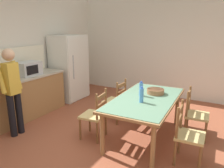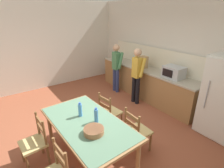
# 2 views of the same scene
# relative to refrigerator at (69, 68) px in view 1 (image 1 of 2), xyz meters

# --- Properties ---
(ground_plane) EXTENTS (8.32, 8.32, 0.00)m
(ground_plane) POSITION_rel_refrigerator_xyz_m (-1.70, -2.19, -0.87)
(ground_plane) COLOR brown
(wall_right) EXTENTS (0.12, 5.20, 2.90)m
(wall_right) POSITION_rel_refrigerator_xyz_m (1.56, -2.19, 0.58)
(wall_right) COLOR silver
(wall_right) RESTS_ON ground
(refrigerator) EXTENTS (0.89, 0.73, 1.75)m
(refrigerator) POSITION_rel_refrigerator_xyz_m (0.00, 0.00, 0.00)
(refrigerator) COLOR silver
(refrigerator) RESTS_ON ground
(microwave) EXTENTS (0.50, 0.39, 0.30)m
(microwave) POSITION_rel_refrigerator_xyz_m (-1.35, 0.02, 0.20)
(microwave) COLOR #B2B7BC
(microwave) RESTS_ON kitchen_counter
(dining_table) EXTENTS (1.94, 1.08, 0.76)m
(dining_table) POSITION_rel_refrigerator_xyz_m (-1.11, -2.65, -0.19)
(dining_table) COLOR olive
(dining_table) RESTS_ON ground
(bottle_near_centre) EXTENTS (0.07, 0.07, 0.27)m
(bottle_near_centre) POSITION_rel_refrigerator_xyz_m (-1.35, -2.66, 0.01)
(bottle_near_centre) COLOR #4C8ED6
(bottle_near_centre) RESTS_ON dining_table
(bottle_off_centre) EXTENTS (0.07, 0.07, 0.27)m
(bottle_off_centre) POSITION_rel_refrigerator_xyz_m (-1.02, -2.52, 0.01)
(bottle_off_centre) COLOR #4C8ED6
(bottle_off_centre) RESTS_ON dining_table
(serving_bowl) EXTENTS (0.32, 0.32, 0.09)m
(serving_bowl) POSITION_rel_refrigerator_xyz_m (-0.77, -2.71, -0.06)
(serving_bowl) COLOR #9E6642
(serving_bowl) RESTS_ON dining_table
(chair_side_near_left) EXTENTS (0.44, 0.42, 0.91)m
(chair_side_near_left) POSITION_rel_refrigerator_xyz_m (-1.51, -3.46, -0.43)
(chair_side_near_left) COLOR brown
(chair_side_near_left) RESTS_ON ground
(chair_side_far_left) EXTENTS (0.46, 0.45, 0.91)m
(chair_side_far_left) POSITION_rel_refrigerator_xyz_m (-1.57, -1.87, -0.43)
(chair_side_far_left) COLOR brown
(chair_side_far_left) RESTS_ON ground
(chair_side_far_right) EXTENTS (0.43, 0.41, 0.91)m
(chair_side_far_right) POSITION_rel_refrigerator_xyz_m (-0.71, -1.84, -0.43)
(chair_side_far_right) COLOR brown
(chair_side_far_right) RESTS_ON ground
(chair_side_near_right) EXTENTS (0.45, 0.43, 0.91)m
(chair_side_near_right) POSITION_rel_refrigerator_xyz_m (-0.65, -3.43, -0.43)
(chair_side_near_right) COLOR brown
(chair_side_near_right) RESTS_ON ground
(person_at_counter) EXTENTS (0.41, 0.28, 1.62)m
(person_at_counter) POSITION_rel_refrigerator_xyz_m (-2.17, -0.50, 0.03)
(person_at_counter) COLOR black
(person_at_counter) RESTS_ON ground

